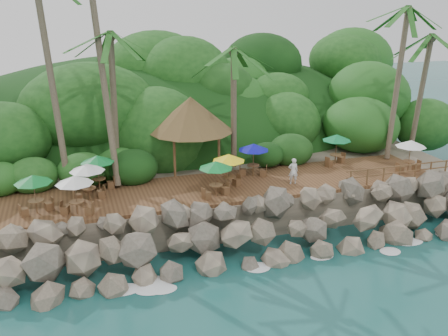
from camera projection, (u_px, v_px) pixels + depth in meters
name	position (u px, v px, depth m)	size (l,w,h in m)	color
ground	(261.00, 271.00, 24.49)	(140.00, 140.00, 0.00)	#19514F
land_base	(185.00, 157.00, 38.61)	(32.00, 25.20, 2.10)	gray
jungle_hill	(166.00, 145.00, 45.72)	(44.80, 28.00, 15.40)	#143811
seawall	(247.00, 233.00, 25.92)	(29.00, 4.00, 2.30)	gray
terrace	(224.00, 188.00, 29.20)	(26.00, 5.00, 0.20)	brown
jungle_foliage	(188.00, 174.00, 38.04)	(44.00, 16.00, 12.00)	#143811
foam_line	(259.00, 268.00, 24.75)	(25.20, 0.80, 0.06)	white
palms	(232.00, 10.00, 29.01)	(29.85, 7.41, 13.93)	brown
palapa	(191.00, 114.00, 31.24)	(5.26, 5.26, 4.60)	brown
dining_clusters	(203.00, 161.00, 28.19)	(23.90, 5.08, 2.04)	brown
railing	(400.00, 171.00, 29.76)	(7.20, 0.10, 1.00)	brown
waiter	(293.00, 171.00, 29.26)	(0.57, 0.38, 1.57)	silver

